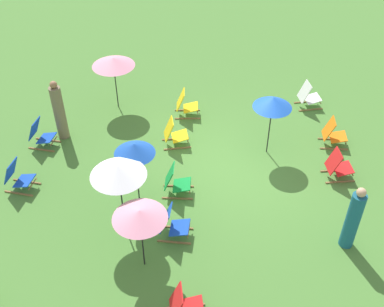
% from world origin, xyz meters
% --- Properties ---
extents(ground_plane, '(40.00, 40.00, 0.00)m').
position_xyz_m(ground_plane, '(0.00, 0.00, 0.00)').
color(ground_plane, '#477A33').
extents(deckchair_0, '(0.55, 0.80, 0.83)m').
position_xyz_m(deckchair_0, '(-0.89, 1.65, 0.37)').
color(deckchair_0, olive).
rests_on(deckchair_0, ground).
extents(deckchair_1, '(0.55, 0.80, 0.83)m').
position_xyz_m(deckchair_1, '(1.03, 1.63, 0.37)').
color(deckchair_1, olive).
rests_on(deckchair_1, ground).
extents(deckchair_2, '(0.60, 0.83, 0.83)m').
position_xyz_m(deckchair_2, '(-2.26, 1.75, 0.37)').
color(deckchair_2, olive).
rests_on(deckchair_2, ground).
extents(deckchair_4, '(0.66, 0.86, 0.83)m').
position_xyz_m(deckchair_4, '(-0.51, 5.53, 0.37)').
color(deckchair_4, olive).
rests_on(deckchair_4, ground).
extents(deckchair_5, '(0.56, 0.81, 0.83)m').
position_xyz_m(deckchair_5, '(0.79, -2.72, 0.37)').
color(deckchair_5, olive).
rests_on(deckchair_5, ground).
extents(deckchair_6, '(0.50, 0.78, 0.83)m').
position_xyz_m(deckchair_6, '(2.44, 1.26, 0.37)').
color(deckchair_6, olive).
rests_on(deckchair_6, ground).
extents(deckchair_7, '(0.66, 0.86, 0.83)m').
position_xyz_m(deckchair_7, '(1.19, 5.29, 0.37)').
color(deckchair_7, olive).
rests_on(deckchair_7, ground).
extents(deckchair_8, '(0.55, 0.81, 0.83)m').
position_xyz_m(deckchair_8, '(2.69, -2.49, 0.37)').
color(deckchair_8, olive).
rests_on(deckchair_8, ground).
extents(deckchair_9, '(0.50, 0.78, 0.83)m').
position_xyz_m(deckchair_9, '(-0.53, -2.47, 0.37)').
color(deckchair_9, olive).
rests_on(deckchair_9, ground).
extents(deckchair_10, '(0.52, 0.78, 0.83)m').
position_xyz_m(deckchair_10, '(-4.33, 1.58, 0.37)').
color(deckchair_10, olive).
rests_on(deckchair_10, ground).
extents(umbrella_0, '(1.25, 1.25, 1.68)m').
position_xyz_m(umbrella_0, '(3.00, 3.32, 1.55)').
color(umbrella_0, black).
rests_on(umbrella_0, ground).
extents(umbrella_1, '(1.10, 1.10, 1.65)m').
position_xyz_m(umbrella_1, '(-3.03, 2.38, 1.54)').
color(umbrella_1, black).
rests_on(umbrella_1, ground).
extents(umbrella_2, '(0.92, 0.92, 1.85)m').
position_xyz_m(umbrella_2, '(-1.23, 2.53, 1.71)').
color(umbrella_2, black).
rests_on(umbrella_2, ground).
extents(umbrella_3, '(1.19, 1.19, 1.91)m').
position_xyz_m(umbrella_3, '(-1.99, 2.84, 1.77)').
color(umbrella_3, black).
rests_on(umbrella_3, ground).
extents(umbrella_4, '(1.00, 1.00, 1.77)m').
position_xyz_m(umbrella_4, '(0.57, -0.88, 1.62)').
color(umbrella_4, black).
rests_on(umbrella_4, ground).
extents(person_0, '(0.34, 0.34, 1.69)m').
position_xyz_m(person_0, '(-2.71, -2.07, 0.80)').
color(person_0, '#195972').
rests_on(person_0, ground).
extents(person_1, '(0.37, 0.37, 1.81)m').
position_xyz_m(person_1, '(1.57, 4.77, 0.85)').
color(person_1, '#72664C').
rests_on(person_1, ground).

